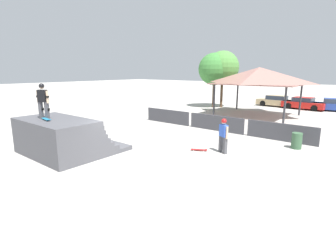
{
  "coord_description": "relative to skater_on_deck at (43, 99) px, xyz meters",
  "views": [
    {
      "loc": [
        8.77,
        -7.89,
        4.07
      ],
      "look_at": [
        -0.34,
        3.4,
        0.98
      ],
      "focal_mm": 28.0,
      "sensor_mm": 36.0,
      "label": 1
    }
  ],
  "objects": [
    {
      "name": "tree_beside_pavilion",
      "position": [
        -1.96,
        20.01,
        1.44
      ],
      "size": [
        3.49,
        3.49,
        5.95
      ],
      "color": "brown",
      "rests_on": "ground"
    },
    {
      "name": "parked_car_tan",
      "position": [
        3.43,
        25.16,
        -2.15
      ],
      "size": [
        4.55,
        2.08,
        1.27
      ],
      "rotation": [
        0.0,
        0.0,
        -0.07
      ],
      "color": "tan",
      "rests_on": "ground"
    },
    {
      "name": "parked_car_blue",
      "position": [
        9.13,
        25.25,
        -2.15
      ],
      "size": [
        4.63,
        2.31,
        1.27
      ],
      "rotation": [
        0.0,
        0.0,
        0.16
      ],
      "color": "navy",
      "rests_on": "ground"
    },
    {
      "name": "bystander_walking",
      "position": [
        6.66,
        5.61,
        -1.72
      ],
      "size": [
        0.66,
        0.41,
        1.75
      ],
      "rotation": [
        0.0,
        0.0,
        2.67
      ],
      "color": "#4C4C51",
      "rests_on": "ground"
    },
    {
      "name": "pavilion_shelter",
      "position": [
        3.83,
        17.7,
        0.83
      ],
      "size": [
        7.2,
        5.84,
        4.34
      ],
      "color": "#2D2D33",
      "rests_on": "ground"
    },
    {
      "name": "trash_bin",
      "position": [
        9.35,
        8.73,
        -2.32
      ],
      "size": [
        0.52,
        0.52,
        0.85
      ],
      "primitive_type": "cylinder",
      "color": "#385B3D",
      "rests_on": "ground"
    },
    {
      "name": "parked_car_red",
      "position": [
        6.28,
        24.69,
        -2.15
      ],
      "size": [
        4.32,
        2.15,
        1.27
      ],
      "rotation": [
        0.0,
        0.0,
        -0.1
      ],
      "color": "red",
      "rests_on": "ground"
    },
    {
      "name": "skateboard_on_deck",
      "position": [
        0.44,
        -0.14,
        -0.92
      ],
      "size": [
        0.88,
        0.34,
        0.09
      ],
      "rotation": [
        0.0,
        0.0,
        -0.17
      ],
      "color": "silver",
      "rests_on": "quarter_pipe_ramp"
    },
    {
      "name": "quarter_pipe_ramp",
      "position": [
        0.54,
        0.54,
        -1.95
      ],
      "size": [
        4.35,
        4.08,
        1.77
      ],
      "color": "#4C4C51",
      "rests_on": "ground"
    },
    {
      "name": "ground_plane",
      "position": [
        3.68,
        1.96,
        -2.75
      ],
      "size": [
        160.0,
        160.0,
        0.0
      ],
      "primitive_type": "plane",
      "color": "#ADA8A0"
    },
    {
      "name": "skater_on_deck",
      "position": [
        0.0,
        0.0,
        0.0
      ],
      "size": [
        0.73,
        0.41,
        1.7
      ],
      "rotation": [
        0.0,
        0.0,
        0.37
      ],
      "color": "#4C4C51",
      "rests_on": "quarter_pipe_ramp"
    },
    {
      "name": "tree_far_back",
      "position": [
        -1.32,
        20.64,
        1.63
      ],
      "size": [
        3.55,
        3.55,
        6.17
      ],
      "color": "brown",
      "rests_on": "ground"
    },
    {
      "name": "skateboard_on_ground",
      "position": [
        5.58,
        5.16,
        -2.69
      ],
      "size": [
        0.83,
        0.56,
        0.09
      ],
      "rotation": [
        0.0,
        0.0,
        0.48
      ],
      "color": "silver",
      "rests_on": "ground"
    },
    {
      "name": "barrier_fence",
      "position": [
        3.96,
        9.83,
        -2.22
      ],
      "size": [
        12.59,
        0.12,
        1.05
      ],
      "color": "#3D3D42",
      "rests_on": "ground"
    }
  ]
}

